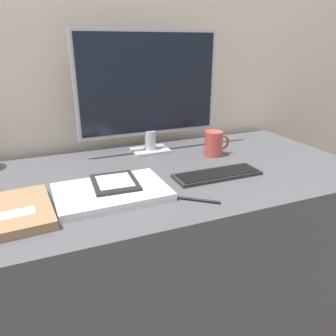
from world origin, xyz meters
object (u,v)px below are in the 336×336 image
Objects in this scene: notebook at (15,212)px; pen at (198,200)px; laptop at (111,192)px; coffee_mug at (214,143)px; monitor at (149,88)px; keyboard at (217,174)px; ereader at (115,182)px.

notebook reaches higher than pen.
coffee_mug reaches higher than laptop.
monitor reaches higher than notebook.
monitor is 0.45m from keyboard.
ereader is 1.52× the size of coffee_mug.
notebook is 0.50m from pen.
keyboard is (0.12, -0.35, -0.26)m from monitor.
pen is at bearing -38.78° from ereader.
pen is at bearing -93.32° from monitor.
monitor is 1.90× the size of keyboard.
monitor is 0.70m from notebook.
laptop is 3.14× the size of pen.
notebook is at bearing -162.19° from coffee_mug.
monitor reaches higher than ereader.
notebook is 2.45× the size of pen.
pen is (-0.15, -0.15, -0.00)m from keyboard.
pen is at bearing -12.55° from notebook.
coffee_mug is at bearing 17.81° from notebook.
notebook is 0.79m from coffee_mug.
notebook is (-0.29, -0.06, -0.02)m from ereader.
notebook is at bearing -168.93° from ereader.
coffee_mug reaches higher than pen.
keyboard is 0.23m from coffee_mug.
laptop is at bearing -122.33° from ereader.
ereader is 0.27m from pen.
laptop is 1.28× the size of notebook.
pen is (0.21, -0.17, -0.02)m from ereader.
monitor is at bearing 147.00° from coffee_mug.
pen is (-0.25, -0.35, -0.05)m from coffee_mug.
monitor is 0.51m from laptop.
keyboard is 1.17× the size of notebook.
monitor is 5.30× the size of coffee_mug.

